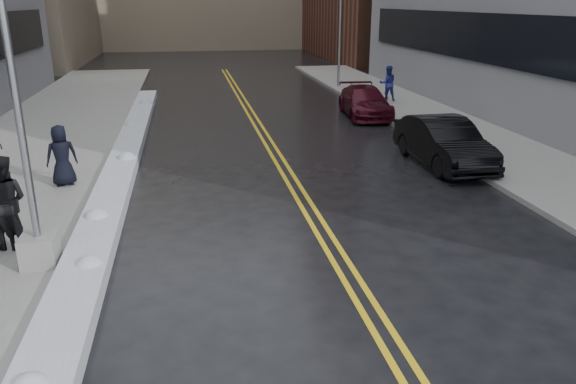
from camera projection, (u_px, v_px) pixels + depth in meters
name	position (u px, v px, depth m)	size (l,w,h in m)	color
ground	(220.00, 308.00, 9.57)	(160.00, 160.00, 0.00)	black
sidewalk_west	(20.00, 163.00, 17.90)	(5.50, 50.00, 0.15)	gray
sidewalk_east	(477.00, 142.00, 20.52)	(4.00, 50.00, 0.15)	gray
lane_line_left	(270.00, 153.00, 19.27)	(0.12, 50.00, 0.01)	gold
lane_line_right	(279.00, 153.00, 19.32)	(0.12, 50.00, 0.01)	gold
snow_ridge	(120.00, 172.00, 16.55)	(0.90, 30.00, 0.34)	silver
lamppost	(23.00, 144.00, 10.06)	(0.65, 0.65, 7.62)	gray
fire_hydrant	(453.00, 130.00, 20.20)	(0.26, 0.26, 0.73)	maroon
traffic_signal	(340.00, 29.00, 32.23)	(0.16, 0.20, 6.00)	gray
pedestrian_b	(4.00, 202.00, 11.30)	(0.95, 0.74, 1.96)	black
pedestrian_c	(62.00, 155.00, 15.24)	(0.82, 0.53, 1.67)	black
pedestrian_east	(388.00, 83.00, 28.18)	(0.85, 0.67, 1.76)	navy
car_black	(443.00, 142.00, 17.62)	(1.59, 4.57, 1.50)	black
car_maroon	(365.00, 102.00, 25.22)	(1.85, 4.56, 1.32)	#3C0916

